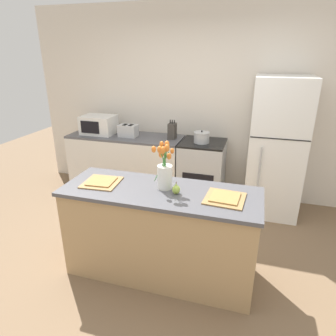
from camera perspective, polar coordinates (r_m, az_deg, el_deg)
name	(u,v)px	position (r m, az deg, el deg)	size (l,w,h in m)	color
ground_plane	(161,270)	(3.19, -1.36, -18.94)	(10.00, 10.00, 0.00)	brown
back_wall	(203,104)	(4.44, 6.62, 11.96)	(5.20, 0.08, 2.70)	silver
kitchen_island	(161,232)	(2.92, -1.43, -12.18)	(1.80, 0.66, 0.90)	tan
back_counter	(127,164)	(4.61, -7.86, 0.69)	(1.68, 0.60, 0.91)	silver
stove_range	(202,173)	(4.28, 6.46, -0.88)	(0.60, 0.61, 0.91)	#B2B5B7
refrigerator	(276,149)	(4.09, 19.93, 3.49)	(0.68, 0.67, 1.79)	white
flower_vase	(165,171)	(2.67, -0.66, -0.67)	(0.19, 0.17, 0.43)	silver
pear_figurine	(176,189)	(2.61, 1.56, -4.02)	(0.07, 0.07, 0.11)	#9EBC47
plate_setting_left	(102,182)	(2.90, -12.53, -2.62)	(0.35, 0.35, 0.02)	olive
plate_setting_right	(225,198)	(2.58, 10.78, -5.63)	(0.35, 0.35, 0.02)	olive
toaster	(128,131)	(4.40, -7.60, 7.06)	(0.28, 0.18, 0.17)	#B7BABC
cooking_pot	(202,137)	(4.08, 6.43, 5.82)	(0.22, 0.22, 0.17)	#B2B5B7
microwave	(99,125)	(4.62, -13.05, 8.04)	(0.48, 0.37, 0.27)	white
knife_block	(172,131)	(4.23, 0.81, 7.05)	(0.10, 0.14, 0.27)	#3D3833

